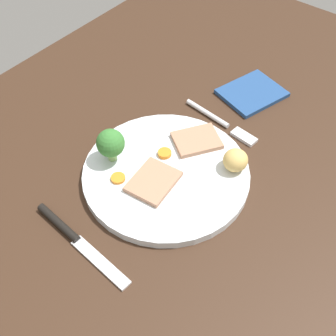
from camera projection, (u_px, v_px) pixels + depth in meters
dining_table at (176, 174)px, 73.66cm from camera, size 120.00×84.00×3.60cm
dinner_plate at (168, 175)px, 70.29cm from camera, size 26.23×26.23×1.40cm
meat_slice_main at (198, 141)px, 73.68cm from camera, size 9.32×8.86×0.80cm
meat_slice_under at (153, 181)px, 68.08cm from camera, size 8.17×6.89×0.80cm
roast_potato_left at (235, 160)px, 69.09cm from camera, size 4.24×4.15×3.47cm
carrot_coin_front at (118, 178)px, 68.65cm from camera, size 2.23×2.23×0.48cm
carrot_coin_back at (165, 153)px, 72.00cm from camera, size 2.21×2.21×0.64cm
broccoli_floret at (111, 144)px, 69.10cm from camera, size 4.49×4.49×5.75cm
fork at (222, 123)px, 78.61cm from camera, size 2.95×15.32×0.90cm
knife at (73, 237)px, 63.12cm from camera, size 2.87×18.56×1.20cm
folded_napkin at (252, 93)px, 83.89cm from camera, size 13.10×11.74×0.80cm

